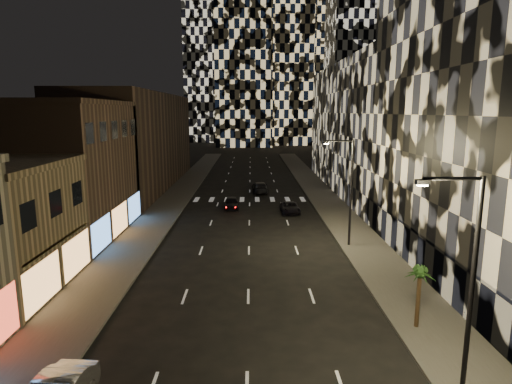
{
  "coord_description": "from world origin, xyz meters",
  "views": [
    {
      "loc": [
        0.19,
        -5.19,
        11.45
      ],
      "look_at": [
        0.53,
        23.57,
        6.0
      ],
      "focal_mm": 30.0,
      "sensor_mm": 36.0,
      "label": 1
    }
  ],
  "objects_px": {
    "streetlight_near": "(467,275)",
    "palm_tree": "(420,277)",
    "car_dark_rightlane": "(290,208)",
    "streetlight_far": "(348,185)",
    "car_dark_midlane": "(232,203)",
    "car_dark_oncoming": "(260,187)"
  },
  "relations": [
    {
      "from": "streetlight_near",
      "to": "car_dark_rightlane",
      "type": "relative_size",
      "value": 2.07
    },
    {
      "from": "streetlight_near",
      "to": "car_dark_midlane",
      "type": "relative_size",
      "value": 2.19
    },
    {
      "from": "streetlight_near",
      "to": "palm_tree",
      "type": "height_order",
      "value": "streetlight_near"
    },
    {
      "from": "car_dark_rightlane",
      "to": "car_dark_midlane",
      "type": "bearing_deg",
      "value": 160.49
    },
    {
      "from": "streetlight_far",
      "to": "car_dark_midlane",
      "type": "relative_size",
      "value": 2.19
    },
    {
      "from": "streetlight_far",
      "to": "car_dark_oncoming",
      "type": "relative_size",
      "value": 1.72
    },
    {
      "from": "car_dark_oncoming",
      "to": "palm_tree",
      "type": "distance_m",
      "value": 39.88
    },
    {
      "from": "streetlight_near",
      "to": "palm_tree",
      "type": "bearing_deg",
      "value": 83.65
    },
    {
      "from": "car_dark_midlane",
      "to": "streetlight_far",
      "type": "bearing_deg",
      "value": -57.04
    },
    {
      "from": "streetlight_far",
      "to": "palm_tree",
      "type": "relative_size",
      "value": 2.66
    },
    {
      "from": "streetlight_near",
      "to": "car_dark_rightlane",
      "type": "xyz_separation_m",
      "value": [
        -3.69,
        32.36,
        -4.75
      ]
    },
    {
      "from": "car_dark_oncoming",
      "to": "palm_tree",
      "type": "xyz_separation_m",
      "value": [
        7.54,
        -39.1,
        2.18
      ]
    },
    {
      "from": "streetlight_near",
      "to": "streetlight_far",
      "type": "height_order",
      "value": "same"
    },
    {
      "from": "streetlight_near",
      "to": "car_dark_midlane",
      "type": "distance_m",
      "value": 36.4
    },
    {
      "from": "palm_tree",
      "to": "car_dark_midlane",
      "type": "bearing_deg",
      "value": 111.16
    },
    {
      "from": "car_dark_midlane",
      "to": "palm_tree",
      "type": "xyz_separation_m",
      "value": [
        11.13,
        -28.74,
        2.24
      ]
    },
    {
      "from": "car_dark_oncoming",
      "to": "palm_tree",
      "type": "height_order",
      "value": "palm_tree"
    },
    {
      "from": "car_dark_midlane",
      "to": "palm_tree",
      "type": "relative_size",
      "value": 1.22
    },
    {
      "from": "streetlight_near",
      "to": "car_dark_oncoming",
      "type": "height_order",
      "value": "streetlight_near"
    },
    {
      "from": "car_dark_midlane",
      "to": "car_dark_rightlane",
      "type": "relative_size",
      "value": 0.95
    },
    {
      "from": "palm_tree",
      "to": "streetlight_near",
      "type": "bearing_deg",
      "value": -96.35
    },
    {
      "from": "streetlight_far",
      "to": "streetlight_near",
      "type": "bearing_deg",
      "value": -90.0
    }
  ]
}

